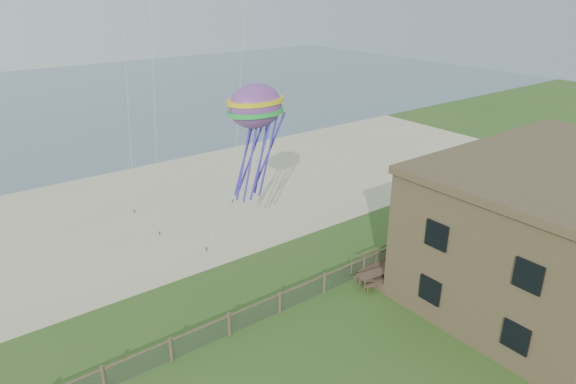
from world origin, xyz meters
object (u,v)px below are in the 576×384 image
Objects in this scene: chainlink_fence at (280,304)px; picnic_table at (372,279)px; octopus_kite at (256,138)px; motel at (555,232)px.

picnic_table is (5.67, -1.00, -0.18)m from chainlink_fence.
octopus_kite is (2.19, 5.10, 7.20)m from chainlink_fence.
octopus_kite is at bearing 66.79° from chainlink_fence.
motel is 9.98m from picnic_table.
motel is (13.00, -7.00, 2.95)m from chainlink_fence.
octopus_kite reaches higher than picnic_table.
chainlink_fence is 9.09m from octopus_kite.
picnic_table is at bearing -54.88° from octopus_kite.
motel is at bearing -29.80° from picnic_table.
chainlink_fence is 5.76m from picnic_table.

